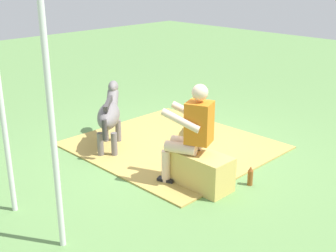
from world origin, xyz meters
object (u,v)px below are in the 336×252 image
object	(u,v)px
pony_lying	(199,124)
soda_bottle	(250,176)
tent_pole_mid	(1,103)
hay_bale	(201,170)
person_seated	(190,131)
pony_standing	(109,114)
tent_pole_left	(52,125)

from	to	relation	value
pony_lying	soda_bottle	world-z (taller)	pony_lying
pony_lying	tent_pole_mid	xyz separation A→B (m)	(-0.09, 3.30, 1.09)
hay_bale	tent_pole_mid	bearing A→B (deg)	60.09
person_seated	tent_pole_mid	distance (m)	2.21
pony_lying	hay_bale	bearing A→B (deg)	131.96
person_seated	soda_bottle	world-z (taller)	person_seated
soda_bottle	tent_pole_mid	xyz separation A→B (m)	(1.54, 2.42, 1.16)
pony_lying	pony_standing	bearing A→B (deg)	64.94
person_seated	tent_pole_mid	world-z (taller)	tent_pole_mid
pony_standing	pony_lying	bearing A→B (deg)	-115.06
hay_bale	soda_bottle	size ratio (longest dim) A/B	3.06
pony_lying	tent_pole_left	bearing A→B (deg)	108.04
tent_pole_left	soda_bottle	bearing A→B (deg)	-103.31
tent_pole_mid	pony_lying	bearing A→B (deg)	-88.36
person_seated	soda_bottle	distance (m)	0.98
pony_standing	tent_pole_left	distance (m)	2.69
pony_standing	tent_pole_mid	size ratio (longest dim) A/B	0.41
person_seated	soda_bottle	bearing A→B (deg)	-138.31
person_seated	tent_pole_left	size ratio (longest dim) A/B	0.52
person_seated	soda_bottle	xyz separation A→B (m)	(-0.58, -0.51, -0.60)
pony_standing	tent_pole_mid	xyz separation A→B (m)	(-0.72, 1.96, 0.74)
tent_pole_left	pony_lying	bearing A→B (deg)	-71.96
hay_bale	person_seated	world-z (taller)	person_seated
hay_bale	tent_pole_mid	distance (m)	2.49
hay_bale	tent_pole_left	world-z (taller)	tent_pole_left
hay_bale	pony_standing	world-z (taller)	pony_standing
pony_standing	pony_lying	distance (m)	1.53
soda_bottle	tent_pole_left	size ratio (longest dim) A/B	0.10
pony_lying	tent_pole_mid	bearing A→B (deg)	91.64
hay_bale	tent_pole_left	bearing A→B (deg)	85.66
person_seated	pony_lying	bearing A→B (deg)	-52.70
person_seated	pony_lying	xyz separation A→B (m)	(1.06, -1.40, -0.54)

